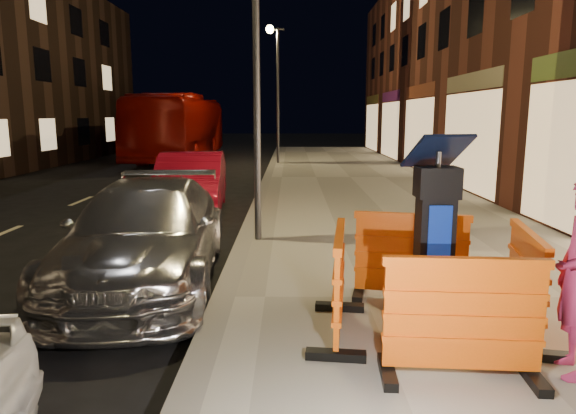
{
  "coord_description": "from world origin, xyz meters",
  "views": [
    {
      "loc": [
        0.83,
        -6.05,
        2.37
      ],
      "look_at": [
        0.8,
        1.0,
        1.1
      ],
      "focal_mm": 32.0,
      "sensor_mm": 36.0,
      "label": 1
    }
  ],
  "objects_px": {
    "barrier_back": "(411,257)",
    "barrier_kerbside": "(339,283)",
    "barrier_bldgside": "(525,283)",
    "parking_kiosk": "(434,242)",
    "bus_doubledecker": "(181,160)",
    "barrier_front": "(463,319)",
    "car_silver": "(149,282)",
    "car_red": "(192,212)"
  },
  "relations": [
    {
      "from": "car_red",
      "to": "bus_doubledecker",
      "type": "relative_size",
      "value": 0.36
    },
    {
      "from": "barrier_back",
      "to": "barrier_kerbside",
      "type": "bearing_deg",
      "value": -123.02
    },
    {
      "from": "barrier_front",
      "to": "barrier_bldgside",
      "type": "relative_size",
      "value": 1.0
    },
    {
      "from": "barrier_kerbside",
      "to": "barrier_back",
      "type": "bearing_deg",
      "value": -38.02
    },
    {
      "from": "parking_kiosk",
      "to": "barrier_kerbside",
      "type": "relative_size",
      "value": 1.4
    },
    {
      "from": "car_red",
      "to": "barrier_kerbside",
      "type": "bearing_deg",
      "value": -73.66
    },
    {
      "from": "barrier_front",
      "to": "barrier_back",
      "type": "height_order",
      "value": "same"
    },
    {
      "from": "barrier_kerbside",
      "to": "barrier_bldgside",
      "type": "distance_m",
      "value": 1.9
    },
    {
      "from": "bus_doubledecker",
      "to": "parking_kiosk",
      "type": "bearing_deg",
      "value": -72.01
    },
    {
      "from": "barrier_front",
      "to": "barrier_back",
      "type": "xyz_separation_m",
      "value": [
        0.0,
        1.9,
        0.0
      ]
    },
    {
      "from": "parking_kiosk",
      "to": "car_silver",
      "type": "height_order",
      "value": "parking_kiosk"
    },
    {
      "from": "parking_kiosk",
      "to": "barrier_front",
      "type": "xyz_separation_m",
      "value": [
        0.0,
        -0.95,
        -0.42
      ]
    },
    {
      "from": "barrier_front",
      "to": "barrier_back",
      "type": "relative_size",
      "value": 1.0
    },
    {
      "from": "barrier_back",
      "to": "barrier_kerbside",
      "type": "relative_size",
      "value": 1.0
    },
    {
      "from": "barrier_front",
      "to": "barrier_back",
      "type": "distance_m",
      "value": 1.9
    },
    {
      "from": "barrier_back",
      "to": "parking_kiosk",
      "type": "bearing_deg",
      "value": -78.02
    },
    {
      "from": "barrier_back",
      "to": "bus_doubledecker",
      "type": "relative_size",
      "value": 0.11
    },
    {
      "from": "car_silver",
      "to": "barrier_back",
      "type": "bearing_deg",
      "value": -22.2
    },
    {
      "from": "barrier_front",
      "to": "car_silver",
      "type": "bearing_deg",
      "value": 143.12
    },
    {
      "from": "car_red",
      "to": "bus_doubledecker",
      "type": "bearing_deg",
      "value": 97.72
    },
    {
      "from": "car_red",
      "to": "barrier_bldgside",
      "type": "bearing_deg",
      "value": -62.21
    },
    {
      "from": "barrier_kerbside",
      "to": "car_silver",
      "type": "xyz_separation_m",
      "value": [
        -2.54,
        2.07,
        -0.69
      ]
    },
    {
      "from": "barrier_front",
      "to": "parking_kiosk",
      "type": "bearing_deg",
      "value": 93.98
    },
    {
      "from": "barrier_back",
      "to": "barrier_kerbside",
      "type": "xyz_separation_m",
      "value": [
        -0.95,
        -0.95,
        0.0
      ]
    },
    {
      "from": "car_silver",
      "to": "car_red",
      "type": "xyz_separation_m",
      "value": [
        -0.4,
        5.41,
        0.0
      ]
    },
    {
      "from": "barrier_bldgside",
      "to": "bus_doubledecker",
      "type": "bearing_deg",
      "value": 31.23
    },
    {
      "from": "parking_kiosk",
      "to": "barrier_bldgside",
      "type": "height_order",
      "value": "parking_kiosk"
    },
    {
      "from": "parking_kiosk",
      "to": "car_silver",
      "type": "bearing_deg",
      "value": 158.32
    },
    {
      "from": "parking_kiosk",
      "to": "bus_doubledecker",
      "type": "distance_m",
      "value": 23.39
    },
    {
      "from": "barrier_kerbside",
      "to": "bus_doubledecker",
      "type": "relative_size",
      "value": 0.11
    },
    {
      "from": "barrier_bldgside",
      "to": "parking_kiosk",
      "type": "bearing_deg",
      "value": 100.98
    },
    {
      "from": "bus_doubledecker",
      "to": "barrier_back",
      "type": "bearing_deg",
      "value": -71.25
    },
    {
      "from": "barrier_front",
      "to": "car_silver",
      "type": "xyz_separation_m",
      "value": [
        -3.49,
        3.02,
        -0.69
      ]
    },
    {
      "from": "barrier_bldgside",
      "to": "barrier_back",
      "type": "bearing_deg",
      "value": 55.98
    },
    {
      "from": "bus_doubledecker",
      "to": "barrier_kerbside",
      "type": "bearing_deg",
      "value": -74.25
    },
    {
      "from": "barrier_front",
      "to": "car_red",
      "type": "relative_size",
      "value": 0.31
    },
    {
      "from": "barrier_back",
      "to": "car_red",
      "type": "relative_size",
      "value": 0.31
    },
    {
      "from": "bus_doubledecker",
      "to": "barrier_bldgside",
      "type": "bearing_deg",
      "value": -69.82
    },
    {
      "from": "parking_kiosk",
      "to": "barrier_back",
      "type": "bearing_deg",
      "value": 98.98
    },
    {
      "from": "barrier_bldgside",
      "to": "car_red",
      "type": "distance_m",
      "value": 8.93
    },
    {
      "from": "barrier_bldgside",
      "to": "car_red",
      "type": "height_order",
      "value": "barrier_bldgside"
    },
    {
      "from": "car_silver",
      "to": "bus_doubledecker",
      "type": "relative_size",
      "value": 0.4
    }
  ]
}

